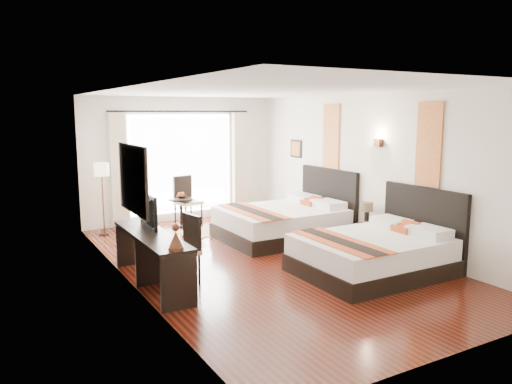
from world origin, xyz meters
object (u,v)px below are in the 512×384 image
nightstand (367,237)px  fruit_bowl (181,197)px  desk_chair (182,263)px  bed_near (376,252)px  television (142,210)px  floor_lamp (102,174)px  side_table (181,212)px  table_lamp (367,208)px  window_chair (188,210)px  bed_far (285,221)px  console_desk (152,259)px  vase (375,220)px

nightstand → fruit_bowl: fruit_bowl is taller
desk_chair → bed_near: bearing=149.8°
television → floor_lamp: size_ratio=0.60×
side_table → fruit_bowl: size_ratio=2.65×
nightstand → table_lamp: 0.52m
fruit_bowl → window_chair: bearing=19.9°
bed_far → table_lamp: bearing=-55.5°
bed_near → fruit_bowl: (-1.42, 4.54, 0.32)m
console_desk → table_lamp: bearing=-0.1°
desk_chair → television: bearing=-67.8°
nightstand → side_table: bearing=123.7°
console_desk → floor_lamp: 3.48m
bed_near → vase: bearing=48.3°
table_lamp → side_table: (-2.31, 3.33, -0.43)m
side_table → window_chair: bearing=26.8°
bed_near → side_table: size_ratio=3.63×
side_table → floor_lamp: bearing=178.2°
television → fruit_bowl: (1.74, 2.90, -0.36)m
bed_far → console_desk: 3.39m
floor_lamp → side_table: size_ratio=2.37×
bed_near → bed_far: bed_far is taller
bed_far → floor_lamp: (-3.04, 2.06, 0.89)m
bed_far → floor_lamp: size_ratio=1.60×
nightstand → vase: size_ratio=3.52×
nightstand → window_chair: window_chair is taller
floor_lamp → television: bearing=-91.4°
side_table → window_chair: size_ratio=0.58×
nightstand → side_table: (-2.27, 3.40, 0.08)m
fruit_bowl → window_chair: 0.37m
television → window_chair: bearing=-29.5°
bed_far → desk_chair: bearing=-151.9°
television → table_lamp: bearing=-93.3°
floor_lamp → fruit_bowl: 1.77m
nightstand → vase: (-0.01, -0.18, 0.34)m
table_lamp → side_table: size_ratio=0.56×
bed_far → side_table: bed_far is taller
bed_near → fruit_bowl: bed_near is taller
table_lamp → window_chair: (-2.11, 3.43, -0.41)m
side_table → window_chair: (0.20, 0.10, 0.02)m
bed_near → television: television is taller
bed_near → fruit_bowl: 4.77m
floor_lamp → window_chair: 2.05m
vase → window_chair: (-2.07, 3.69, -0.24)m
television → fruit_bowl: size_ratio=3.79×
floor_lamp → console_desk: bearing=-91.5°
desk_chair → floor_lamp: size_ratio=0.68×
nightstand → television: television is taller
desk_chair → floor_lamp: (-0.31, 3.52, 0.93)m
console_desk → floor_lamp: (0.09, 3.37, 0.85)m
window_chair → fruit_bowl: bearing=-81.8°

